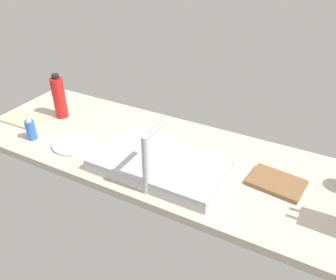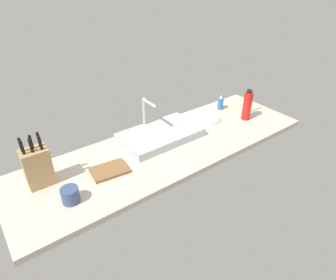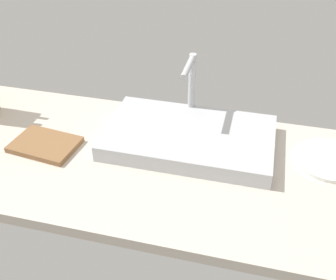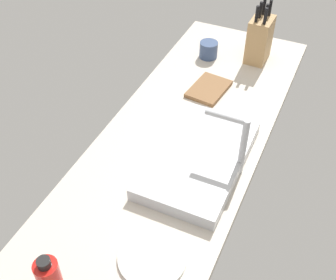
{
  "view_description": "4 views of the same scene",
  "coord_description": "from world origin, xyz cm",
  "px_view_note": "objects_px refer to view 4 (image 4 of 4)",
  "views": [
    {
      "loc": [
        -52.87,
        107.58,
        88.03
      ],
      "look_at": [
        4.96,
        -0.17,
        10.57
      ],
      "focal_mm": 36.17,
      "sensor_mm": 36.0,
      "label": 1
    },
    {
      "loc": [
        -93.62,
        -126.9,
        106.84
      ],
      "look_at": [
        -0.95,
        -2.23,
        9.82
      ],
      "focal_mm": 31.28,
      "sensor_mm": 36.0,
      "label": 2
    },
    {
      "loc": [
        21.55,
        -93.13,
        82.5
      ],
      "look_at": [
        -2.32,
        2.48,
        10.38
      ],
      "focal_mm": 43.67,
      "sensor_mm": 36.0,
      "label": 3
    },
    {
      "loc": [
        109.86,
        47.24,
        121.02
      ],
      "look_at": [
        3.96,
        -0.85,
        12.18
      ],
      "focal_mm": 46.54,
      "sensor_mm": 36.0,
      "label": 4
    }
  ],
  "objects_px": {
    "knife_block": "(260,39)",
    "cutting_board": "(209,89)",
    "coffee_mug": "(209,50)",
    "dinner_plate": "(152,258)",
    "faucet": "(238,141)",
    "sink_basin": "(199,158)"
  },
  "relations": [
    {
      "from": "knife_block",
      "to": "cutting_board",
      "type": "relative_size",
      "value": 1.45
    },
    {
      "from": "coffee_mug",
      "to": "dinner_plate",
      "type": "bearing_deg",
      "value": 12.16
    },
    {
      "from": "cutting_board",
      "to": "coffee_mug",
      "type": "relative_size",
      "value": 2.28
    },
    {
      "from": "knife_block",
      "to": "cutting_board",
      "type": "distance_m",
      "value": 0.37
    },
    {
      "from": "knife_block",
      "to": "dinner_plate",
      "type": "xyz_separation_m",
      "value": [
        1.22,
        0.02,
        -0.11
      ]
    },
    {
      "from": "faucet",
      "to": "dinner_plate",
      "type": "bearing_deg",
      "value": -13.64
    },
    {
      "from": "cutting_board",
      "to": "faucet",
      "type": "bearing_deg",
      "value": 31.26
    },
    {
      "from": "sink_basin",
      "to": "coffee_mug",
      "type": "xyz_separation_m",
      "value": [
        -0.7,
        -0.23,
        0.01
      ]
    },
    {
      "from": "knife_block",
      "to": "coffee_mug",
      "type": "bearing_deg",
      "value": -69.99
    },
    {
      "from": "sink_basin",
      "to": "knife_block",
      "type": "relative_size",
      "value": 1.81
    },
    {
      "from": "faucet",
      "to": "dinner_plate",
      "type": "height_order",
      "value": "faucet"
    },
    {
      "from": "dinner_plate",
      "to": "coffee_mug",
      "type": "xyz_separation_m",
      "value": [
        -1.14,
        -0.25,
        0.03
      ]
    },
    {
      "from": "coffee_mug",
      "to": "cutting_board",
      "type": "bearing_deg",
      "value": 21.15
    },
    {
      "from": "knife_block",
      "to": "dinner_plate",
      "type": "relative_size",
      "value": 1.38
    },
    {
      "from": "sink_basin",
      "to": "knife_block",
      "type": "distance_m",
      "value": 0.79
    },
    {
      "from": "sink_basin",
      "to": "dinner_plate",
      "type": "xyz_separation_m",
      "value": [
        0.43,
        0.02,
        -0.02
      ]
    },
    {
      "from": "dinner_plate",
      "to": "sink_basin",
      "type": "bearing_deg",
      "value": -177.46
    },
    {
      "from": "faucet",
      "to": "cutting_board",
      "type": "height_order",
      "value": "faucet"
    },
    {
      "from": "faucet",
      "to": "knife_block",
      "type": "height_order",
      "value": "knife_block"
    },
    {
      "from": "coffee_mug",
      "to": "knife_block",
      "type": "bearing_deg",
      "value": 108.64
    },
    {
      "from": "cutting_board",
      "to": "coffee_mug",
      "type": "xyz_separation_m",
      "value": [
        -0.26,
        -0.1,
        0.03
      ]
    },
    {
      "from": "knife_block",
      "to": "cutting_board",
      "type": "bearing_deg",
      "value": -18.74
    }
  ]
}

